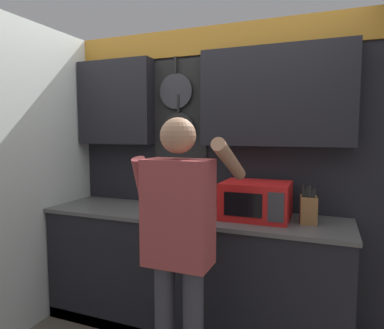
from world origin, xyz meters
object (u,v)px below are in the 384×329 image
at_px(microwave, 256,200).
at_px(person, 179,235).
at_px(utensil_crock, 203,202).
at_px(knife_block, 308,209).

bearing_deg(microwave, person, -112.54).
bearing_deg(utensil_crock, person, -80.66).
bearing_deg(person, knife_block, 47.32).
xyz_separation_m(knife_block, person, (-0.66, -0.72, -0.05)).
height_order(knife_block, utensil_crock, utensil_crock).
height_order(utensil_crock, person, person).
xyz_separation_m(microwave, person, (-0.30, -0.72, -0.09)).
xyz_separation_m(microwave, utensil_crock, (-0.42, 0.00, -0.05)).
height_order(microwave, utensil_crock, utensil_crock).
height_order(microwave, person, person).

